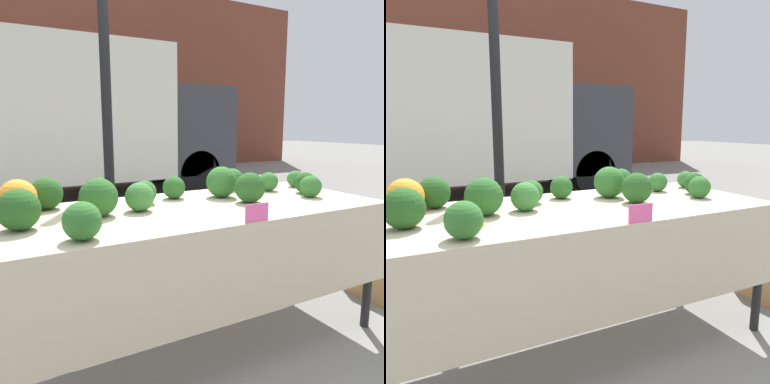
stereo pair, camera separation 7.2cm
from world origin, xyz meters
The scene contains 23 objects.
ground_plane centered at (0.00, 0.00, 0.00)m, with size 40.00×40.00×0.00m, color gray.
building_facade centered at (0.00, 8.49, 2.43)m, with size 16.00×0.60×4.86m.
tent_pole centered at (-0.22, 0.82, 1.17)m, with size 0.07×0.07×2.34m.
parked_truck centered at (0.40, 4.80, 1.34)m, with size 4.83×2.12×2.48m.
market_table centered at (0.00, -0.06, 0.70)m, with size 2.14×0.88×0.79m.
orange_cauliflower centered at (-0.84, 0.21, 0.88)m, with size 0.18×0.18×0.18m.
romanesco_head centered at (-0.60, -0.15, 0.85)m, with size 0.14×0.14×0.11m.
broccoli_head_0 centered at (-0.66, -0.33, 0.86)m, with size 0.15×0.15×0.15m.
broccoli_head_1 centered at (0.95, 0.22, 0.85)m, with size 0.12×0.12×0.12m.
broccoli_head_2 centered at (0.34, -0.07, 0.88)m, with size 0.17×0.17×0.17m.
broccoli_head_3 centered at (-0.29, 0.03, 0.86)m, with size 0.15×0.15×0.15m.
broccoli_head_4 centered at (0.84, 0.01, 0.86)m, with size 0.14×0.14×0.14m.
broccoli_head_5 centered at (0.77, -0.11, 0.86)m, with size 0.13×0.13×0.13m.
broccoli_head_6 centered at (-0.20, 0.19, 0.86)m, with size 0.13×0.13×0.13m.
broccoli_head_7 centered at (0.28, 0.15, 0.88)m, with size 0.19×0.19×0.19m.
broccoli_head_8 centered at (0.68, 0.18, 0.85)m, with size 0.13×0.13×0.13m.
broccoli_head_9 centered at (0.01, 0.24, 0.86)m, with size 0.14×0.14×0.14m.
broccoli_head_10 centered at (-0.50, 0.02, 0.88)m, with size 0.19×0.19×0.19m.
broccoli_head_11 centered at (0.49, 0.33, 0.86)m, with size 0.15×0.15×0.15m.
broccoli_head_12 centered at (-0.70, 0.30, 0.87)m, with size 0.17×0.17×0.17m.
broccoli_head_13 centered at (-0.86, -0.06, 0.88)m, with size 0.18×0.18×0.18m.
price_sign centered at (0.11, -0.43, 0.83)m, with size 0.13×0.01×0.09m.
produce_crate centered at (1.53, -0.14, 0.14)m, with size 0.43×0.34×0.29m.
Camera 1 is at (-0.95, -1.75, 1.23)m, focal length 35.00 mm.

